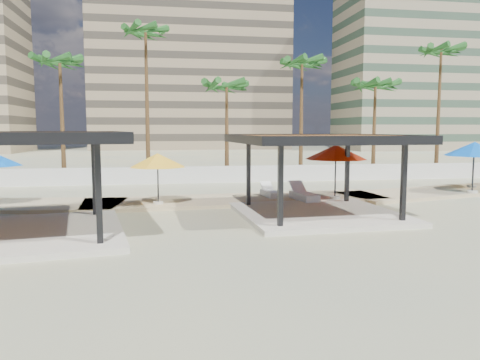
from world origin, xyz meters
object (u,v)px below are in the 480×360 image
at_px(pavilion_west, 16,175).
at_px(lounger_c, 304,196).
at_px(pavilion_central, 319,168).
at_px(lounger_b, 271,193).
at_px(umbrella_c, 336,152).

height_order(pavilion_west, lounger_c, pavilion_west).
relative_size(pavilion_central, lounger_c, 3.04).
distance_m(pavilion_west, lounger_b, 13.30).
bearing_deg(pavilion_central, umbrella_c, 56.44).
bearing_deg(lounger_b, pavilion_west, 118.21).
xyz_separation_m(pavilion_west, lounger_b, (10.95, 7.31, -1.89)).
height_order(pavilion_west, lounger_b, pavilion_west).
distance_m(lounger_b, lounger_c, 2.08).
bearing_deg(pavilion_central, lounger_b, 97.52).
relative_size(pavilion_west, lounger_b, 4.17).
bearing_deg(pavilion_central, pavilion_west, -172.61).
bearing_deg(lounger_c, umbrella_c, -93.29).
bearing_deg(umbrella_c, lounger_c, -176.74).
height_order(pavilion_west, umbrella_c, pavilion_west).
xyz_separation_m(pavilion_central, lounger_c, (0.47, 3.64, -1.76)).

